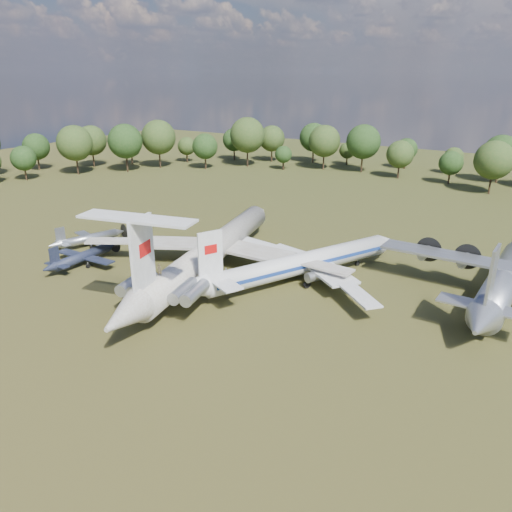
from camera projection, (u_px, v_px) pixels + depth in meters
The scene contains 7 objects.
ground at pixel (203, 263), 83.17m from camera, with size 300.00×300.00×0.00m, color #1E3612.
il62_airliner at pixel (211, 256), 78.22m from camera, with size 44.61×57.99×5.69m, color silver, non-canonical shape.
tu104_jet at pixel (302, 267), 75.34m from camera, with size 33.41×44.55×4.45m, color silver, non-canonical shape.
an12_transport at pixel (503, 285), 68.29m from camera, with size 34.75×38.83×5.11m, color #A8ABB0, non-canonical shape.
small_prop_west at pixel (83, 259), 81.62m from camera, with size 11.85×16.15×2.37m, color black, non-canonical shape.
small_prop_northwest at pixel (89, 240), 90.60m from camera, with size 11.49×15.67×2.30m, color #A1A4A8, non-canonical shape.
person_on_il62 at pixel (159, 270), 62.82m from camera, with size 0.60×0.40×1.66m, color #957E4C.
Camera 1 is at (49.58, -60.28, 30.07)m, focal length 35.00 mm.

